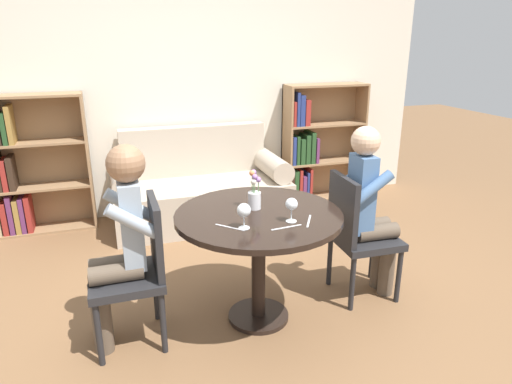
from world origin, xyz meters
The scene contains 16 objects.
ground_plane centered at (0.00, 0.00, 0.00)m, with size 16.00×16.00×0.00m, color brown.
back_wall centered at (0.00, 2.23, 1.35)m, with size 5.20×0.05×2.70m.
round_table centered at (0.00, 0.00, 0.62)m, with size 1.04×1.04×0.75m.
couch centered at (0.00, 1.81, 0.31)m, with size 1.69×0.80×0.92m.
bookshelf_left centered at (-1.59, 2.08, 0.62)m, with size 0.92×0.28×1.29m.
bookshelf_right centered at (1.35, 2.08, 0.61)m, with size 0.92×0.28×1.29m.
chair_left centered at (-0.74, 0.03, 0.49)m, with size 0.42×0.42×0.90m.
chair_right centered at (0.74, 0.06, 0.49)m, with size 0.44×0.44×0.90m.
person_left centered at (-0.83, 0.03, 0.67)m, with size 0.42×0.34×1.23m.
person_right centered at (0.83, 0.06, 0.65)m, with size 0.43×0.35×1.23m.
wine_glass_left centered at (-0.15, -0.20, 0.85)m, with size 0.08×0.08×0.15m.
wine_glass_right centered at (0.14, -0.19, 0.85)m, with size 0.07×0.07×0.15m.
flower_vase centered at (0.00, 0.08, 0.84)m, with size 0.08×0.08×0.25m.
knife_left_setting centered at (0.24, -0.22, 0.75)m, with size 0.10×0.17×0.00m.
fork_left_setting centered at (-0.23, -0.16, 0.75)m, with size 0.14×0.15×0.00m.
knife_right_setting centered at (0.08, -0.26, 0.75)m, with size 0.19×0.03×0.00m.
Camera 1 is at (-0.84, -2.47, 1.78)m, focal length 32.00 mm.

